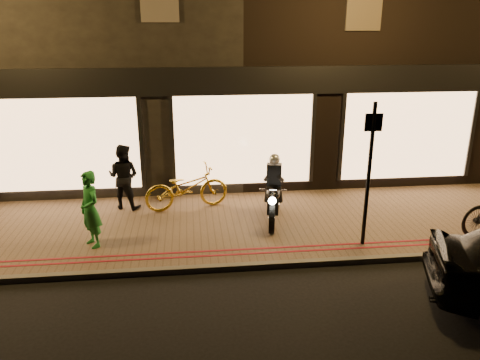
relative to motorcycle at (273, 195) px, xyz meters
name	(u,v)px	position (x,y,z in m)	size (l,w,h in m)	color
ground	(267,269)	(-0.49, -2.09, -0.73)	(90.00, 90.00, 0.00)	black
sidewalk	(253,224)	(-0.49, -0.09, -0.67)	(50.00, 4.00, 0.12)	brown
kerb_stone	(266,265)	(-0.49, -2.04, -0.67)	(50.00, 0.14, 0.12)	#59544C
red_kerb_lines	(262,251)	(-0.49, -1.54, -0.61)	(50.00, 0.26, 0.01)	maroon
building_row	(227,31)	(-0.49, 6.90, 3.51)	(48.00, 10.11, 8.50)	black
motorcycle	(273,195)	(0.00, 0.00, 0.00)	(0.71, 1.92, 1.59)	black
sign_post	(369,168)	(1.67, -1.44, 1.06)	(0.35, 0.08, 3.00)	black
bicycle_gold	(187,188)	(-2.01, 0.95, -0.07)	(0.73, 2.08, 1.09)	gold
person_green	(90,209)	(-3.97, -0.90, 0.20)	(0.59, 0.39, 1.62)	#217E2F
person_dark	(124,177)	(-3.55, 1.17, 0.20)	(0.80, 0.62, 1.64)	black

